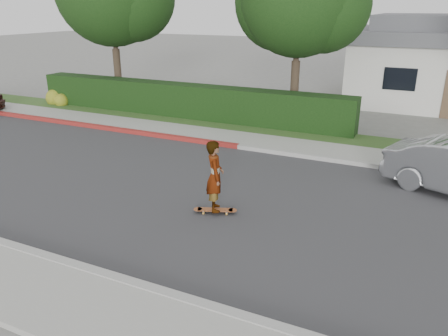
{
  "coord_description": "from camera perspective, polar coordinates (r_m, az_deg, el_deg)",
  "views": [
    {
      "loc": [
        6.71,
        -9.31,
        4.7
      ],
      "look_at": [
        2.51,
        -0.31,
        1.0
      ],
      "focal_mm": 35.0,
      "sensor_mm": 36.0,
      "label": 1
    }
  ],
  "objects": [
    {
      "name": "ground",
      "position": [
        12.4,
        -9.93,
        -2.16
      ],
      "size": [
        120.0,
        120.0,
        0.0
      ],
      "primitive_type": "plane",
      "color": "slate",
      "rests_on": "ground"
    },
    {
      "name": "hedge",
      "position": [
        19.56,
        -5.35,
        8.7
      ],
      "size": [
        15.0,
        1.0,
        1.5
      ],
      "primitive_type": "cube",
      "color": "black",
      "rests_on": "ground"
    },
    {
      "name": "curb_near",
      "position": [
        9.67,
        -24.01,
        -10.09
      ],
      "size": [
        60.0,
        0.2,
        0.15
      ],
      "primitive_type": "cube",
      "color": "#9E9E99",
      "rests_on": "ground"
    },
    {
      "name": "curb_far",
      "position": [
        15.69,
        -1.46,
        3.29
      ],
      "size": [
        60.0,
        0.2,
        0.15
      ],
      "primitive_type": "cube",
      "color": "#9E9E99",
      "rests_on": "ground"
    },
    {
      "name": "tree_center",
      "position": [
        19.22,
        9.94,
        20.77
      ],
      "size": [
        5.66,
        4.84,
        7.44
      ],
      "color": "#33261C",
      "rests_on": "ground"
    },
    {
      "name": "skateboard",
      "position": [
        10.54,
        -1.16,
        -5.5
      ],
      "size": [
        1.05,
        0.57,
        0.1
      ],
      "rotation": [
        0.0,
        0.0,
        0.37
      ],
      "color": "#AF7D30",
      "rests_on": "ground"
    },
    {
      "name": "planting_strip",
      "position": [
        17.88,
        2.12,
        5.35
      ],
      "size": [
        60.0,
        1.6,
        0.1
      ],
      "primitive_type": "cube",
      "color": "#2D4C1E",
      "rests_on": "ground"
    },
    {
      "name": "sidewalk_far",
      "position": [
        16.47,
        -0.07,
        4.08
      ],
      "size": [
        60.0,
        1.6,
        0.12
      ],
      "primitive_type": "cube",
      "color": "gray",
      "rests_on": "ground"
    },
    {
      "name": "skateboarder",
      "position": [
        10.19,
        -1.19,
        -1.07
      ],
      "size": [
        0.67,
        0.75,
        1.72
      ],
      "primitive_type": "imported",
      "rotation": [
        0.0,
        0.0,
        2.09
      ],
      "color": "white",
      "rests_on": "skateboard"
    },
    {
      "name": "curb_red_section",
      "position": [
        18.39,
        -15.61,
        5.12
      ],
      "size": [
        12.0,
        0.21,
        0.15
      ],
      "primitive_type": "cube",
      "color": "maroon",
      "rests_on": "ground"
    },
    {
      "name": "road",
      "position": [
        12.4,
        -9.94,
        -2.14
      ],
      "size": [
        60.0,
        8.0,
        0.01
      ],
      "primitive_type": "cube",
      "color": "#2D2D30",
      "rests_on": "ground"
    },
    {
      "name": "flowering_shrub",
      "position": [
        23.58,
        -20.97,
        8.43
      ],
      "size": [
        1.4,
        1.0,
        0.9
      ],
      "color": "#2D4C19",
      "rests_on": "ground"
    }
  ]
}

